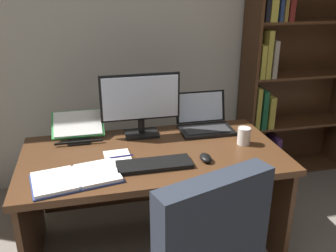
{
  "coord_description": "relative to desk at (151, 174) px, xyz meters",
  "views": [
    {
      "loc": [
        -0.37,
        -0.69,
        1.69
      ],
      "look_at": [
        0.07,
        1.23,
        0.9
      ],
      "focal_mm": 39.18,
      "sensor_mm": 36.0,
      "label": 1
    }
  ],
  "objects": [
    {
      "name": "computer_mouse",
      "position": [
        0.27,
        -0.25,
        0.21
      ],
      "size": [
        0.06,
        0.1,
        0.04
      ],
      "primitive_type": "ellipsoid",
      "color": "black",
      "rests_on": "desk"
    },
    {
      "name": "laptop",
      "position": [
        0.42,
        0.21,
        0.24
      ],
      "size": [
        0.36,
        0.29,
        0.24
      ],
      "color": "black",
      "rests_on": "desk"
    },
    {
      "name": "desk",
      "position": [
        0.0,
        0.0,
        0.0
      ],
      "size": [
        1.57,
        0.82,
        0.72
      ],
      "color": "#4C2D19",
      "rests_on": "ground"
    },
    {
      "name": "coffee_mug",
      "position": [
        0.58,
        -0.08,
        0.25
      ],
      "size": [
        0.08,
        0.08,
        0.11
      ],
      "primitive_type": "cylinder",
      "color": "silver",
      "rests_on": "desk"
    },
    {
      "name": "keyboard",
      "position": [
        -0.03,
        -0.25,
        0.2
      ],
      "size": [
        0.42,
        0.15,
        0.02
      ],
      "primitive_type": "cube",
      "color": "black",
      "rests_on": "desk"
    },
    {
      "name": "notepad",
      "position": [
        -0.21,
        -0.11,
        0.2
      ],
      "size": [
        0.16,
        0.22,
        0.01
      ],
      "primitive_type": "cube",
      "rotation": [
        0.0,
        0.0,
        0.06
      ],
      "color": "white",
      "rests_on": "desk"
    },
    {
      "name": "bookshelf",
      "position": [
        1.35,
        0.79,
        0.59
      ],
      "size": [
        0.99,
        0.32,
        2.29
      ],
      "color": "#4C2D19",
      "rests_on": "ground"
    },
    {
      "name": "reading_stand_with_book",
      "position": [
        -0.44,
        0.26,
        0.27
      ],
      "size": [
        0.33,
        0.25,
        0.15
      ],
      "color": "black",
      "rests_on": "desk"
    },
    {
      "name": "monitor",
      "position": [
        -0.03,
        0.21,
        0.41
      ],
      "size": [
        0.52,
        0.16,
        0.42
      ],
      "color": "black",
      "rests_on": "desk"
    },
    {
      "name": "pen",
      "position": [
        -0.19,
        -0.11,
        0.21
      ],
      "size": [
        0.14,
        0.02,
        0.01
      ],
      "primitive_type": "cylinder",
      "rotation": [
        0.0,
        1.57,
        0.07
      ],
      "color": "navy",
      "rests_on": "notepad"
    },
    {
      "name": "open_binder",
      "position": [
        -0.45,
        -0.3,
        0.2
      ],
      "size": [
        0.49,
        0.34,
        0.02
      ],
      "rotation": [
        0.0,
        0.0,
        0.18
      ],
      "color": "navy",
      "rests_on": "desk"
    },
    {
      "name": "wall_back",
      "position": [
        0.01,
        1.02,
        0.81
      ],
      "size": [
        5.14,
        0.12,
        2.67
      ],
      "primitive_type": "cube",
      "color": "beige",
      "rests_on": "ground"
    }
  ]
}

